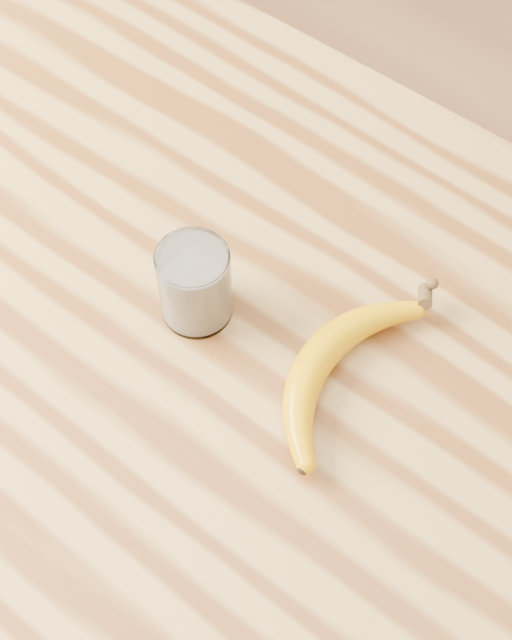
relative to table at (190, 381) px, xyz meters
The scene contains 3 objects.
table is the anchor object (origin of this frame).
smoothie_glass 0.17m from the table, 74.62° to the left, with size 0.07×0.07×0.09m.
banana 0.20m from the table, 16.80° to the left, with size 0.11×0.29×0.04m, color #CB8900, non-canonical shape.
Camera 1 is at (0.34, -0.31, 1.63)m, focal length 50.00 mm.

